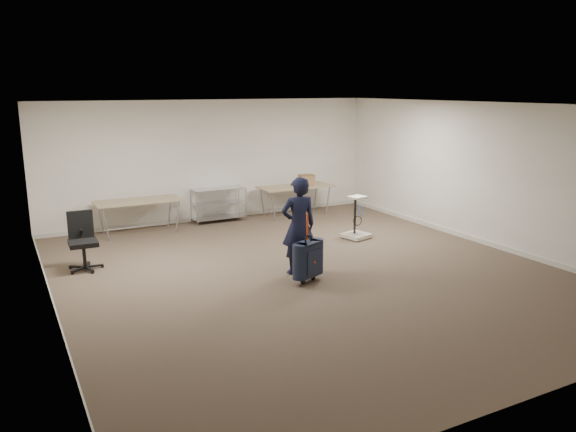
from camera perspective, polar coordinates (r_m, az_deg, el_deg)
ground at (r=9.59m, az=1.99°, el=-5.74°), size 9.00×9.00×0.00m
room_shell at (r=10.74m, az=-1.66°, el=-3.40°), size 8.00×9.00×9.00m
folding_table_left at (r=12.35m, az=-14.95°, el=1.33°), size 1.80×0.75×0.73m
folding_table_right at (r=13.67m, az=0.75°, el=2.86°), size 1.80×0.75×0.73m
wire_shelf at (r=13.16m, az=-7.07°, el=1.32°), size 1.22×0.47×0.80m
person at (r=9.33m, az=1.08°, el=-0.99°), size 0.65×0.47×1.65m
suitcase at (r=9.01m, az=2.05°, el=-4.41°), size 0.47×0.38×1.13m
office_chair at (r=10.28m, az=-20.04°, el=-3.47°), size 0.61×0.61×1.00m
equipment_cart at (r=11.73m, az=6.97°, el=-1.14°), size 0.59×0.59×0.89m
cardboard_box at (r=13.73m, az=1.92°, el=3.68°), size 0.40×0.33×0.26m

